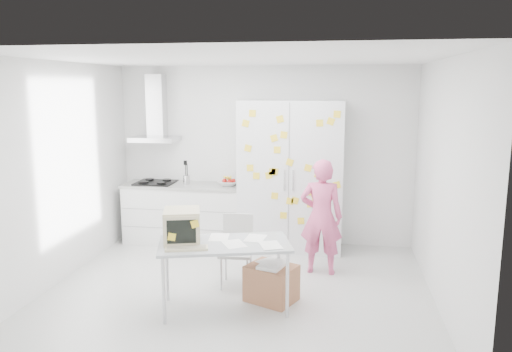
% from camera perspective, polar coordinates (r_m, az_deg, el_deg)
% --- Properties ---
extents(floor, '(4.50, 4.00, 0.02)m').
position_cam_1_polar(floor, '(6.11, -1.99, -13.00)').
color(floor, silver).
rests_on(floor, ground).
extents(walls, '(4.52, 4.01, 2.70)m').
position_cam_1_polar(walls, '(6.40, -0.79, 0.81)').
color(walls, white).
rests_on(walls, ground).
extents(ceiling, '(4.50, 4.00, 0.02)m').
position_cam_1_polar(ceiling, '(5.62, -2.17, 13.30)').
color(ceiling, white).
rests_on(ceiling, walls).
extents(counter_run, '(1.84, 0.63, 1.28)m').
position_cam_1_polar(counter_run, '(7.81, -8.19, -4.16)').
color(counter_run, white).
rests_on(counter_run, ground).
extents(range_hood, '(0.70, 0.48, 1.01)m').
position_cam_1_polar(range_hood, '(7.85, -11.33, 6.83)').
color(range_hood, silver).
rests_on(range_hood, walls).
extents(tall_cabinet, '(1.50, 0.68, 2.20)m').
position_cam_1_polar(tall_cabinet, '(7.32, 4.02, -0.00)').
color(tall_cabinet, silver).
rests_on(tall_cabinet, ground).
extents(person, '(0.56, 0.38, 1.50)m').
position_cam_1_polar(person, '(6.46, 7.46, -4.63)').
color(person, '#E1578B').
rests_on(person, ground).
extents(desk, '(1.53, 1.05, 1.11)m').
position_cam_1_polar(desk, '(5.39, -6.68, -6.66)').
color(desk, '#ABB0B6').
rests_on(desk, ground).
extents(chair, '(0.41, 0.41, 0.86)m').
position_cam_1_polar(chair, '(6.13, -2.19, -7.94)').
color(chair, silver).
rests_on(chair, ground).
extents(cardboard_box, '(0.64, 0.59, 0.45)m').
position_cam_1_polar(cardboard_box, '(5.76, 1.78, -12.07)').
color(cardboard_box, '#A86C48').
rests_on(cardboard_box, ground).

